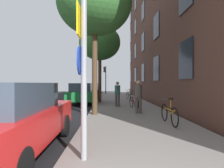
{
  "coord_description": "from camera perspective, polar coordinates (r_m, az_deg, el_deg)",
  "views": [
    {
      "loc": [
        -0.02,
        -1.09,
        1.62
      ],
      "look_at": [
        0.26,
        12.85,
        1.57
      ],
      "focal_mm": 29.4,
      "sensor_mm": 36.0,
      "label": 1
    }
  ],
  "objects": [
    {
      "name": "pedestrian_1",
      "position": [
        11.83,
        1.7,
        -2.59
      ],
      "size": [
        0.38,
        0.38,
        1.61
      ],
      "color": "#4C4742",
      "rests_on": "sidewalk"
    },
    {
      "name": "bicycle_2",
      "position": [
        14.59,
        6.51,
        -4.23
      ],
      "size": [
        0.42,
        1.71,
        0.95
      ],
      "color": "black",
      "rests_on": "sidewalk"
    },
    {
      "name": "bicycle_3",
      "position": [
        17.38,
        5.39,
        -3.49
      ],
      "size": [
        0.54,
        1.71,
        0.97
      ],
      "color": "black",
      "rests_on": "sidewalk"
    },
    {
      "name": "tree_near",
      "position": [
        9.62,
        -5.41,
        23.62
      ],
      "size": [
        3.59,
        3.59,
        6.87
      ],
      "color": "#4C3823",
      "rests_on": "sidewalk"
    },
    {
      "name": "bicycle_0",
      "position": [
        7.16,
        17.35,
        -8.78
      ],
      "size": [
        0.42,
        1.78,
        0.97
      ],
      "color": "black",
      "rests_on": "sidewalk"
    },
    {
      "name": "car_3",
      "position": [
        28.49,
        -6.06,
        -1.36
      ],
      "size": [
        1.97,
        4.44,
        1.62
      ],
      "color": "navy",
      "rests_on": "road_asphalt"
    },
    {
      "name": "road_asphalt",
      "position": [
        16.78,
        -16.68,
        -5.32
      ],
      "size": [
        7.0,
        38.0,
        0.01
      ],
      "primitive_type": "cube",
      "color": "black",
      "rests_on": "ground"
    },
    {
      "name": "ground_plane",
      "position": [
        16.35,
        -9.54,
        -5.48
      ],
      "size": [
        41.8,
        41.8,
        0.0
      ],
      "primitive_type": "plane",
      "color": "#332D28"
    },
    {
      "name": "building_facade",
      "position": [
        17.3,
        12.29,
        22.32
      ],
      "size": [
        0.56,
        27.0,
        16.24
      ],
      "color": "#513328",
      "rests_on": "ground"
    },
    {
      "name": "car_1",
      "position": [
        14.57,
        -9.36,
        -2.85
      ],
      "size": [
        1.93,
        4.09,
        1.62
      ],
      "color": "#19662D",
      "rests_on": "road_asphalt"
    },
    {
      "name": "bicycle_1",
      "position": [
        11.0,
        6.84,
        -5.7
      ],
      "size": [
        0.48,
        1.62,
        0.94
      ],
      "color": "black",
      "rests_on": "sidewalk"
    },
    {
      "name": "sidewalk",
      "position": [
        16.2,
        2.85,
        -5.31
      ],
      "size": [
        4.2,
        38.0,
        0.12
      ],
      "primitive_type": "cube",
      "color": "gray",
      "rests_on": "ground"
    },
    {
      "name": "car_2",
      "position": [
        21.88,
        -7.52,
        -1.84
      ],
      "size": [
        1.83,
        4.01,
        1.62
      ],
      "color": "red",
      "rests_on": "road_asphalt"
    },
    {
      "name": "car_0",
      "position": [
        4.73,
        -28.93,
        -9.24
      ],
      "size": [
        1.88,
        4.4,
        1.62
      ],
      "color": "red",
      "rests_on": "road_asphalt"
    },
    {
      "name": "tree_far",
      "position": [
        15.18,
        -3.82,
        12.61
      ],
      "size": [
        3.32,
        3.32,
        6.2
      ],
      "color": "#4C3823",
      "rests_on": "sidewalk"
    },
    {
      "name": "pedestrian_0",
      "position": [
        9.26,
        8.22,
        -3.24
      ],
      "size": [
        0.44,
        0.44,
        1.65
      ],
      "color": "#4C4742",
      "rests_on": "sidewalk"
    },
    {
      "name": "sign_post",
      "position": [
        3.67,
        -9.1,
        7.27
      ],
      "size": [
        0.16,
        0.6,
        3.59
      ],
      "color": "gray",
      "rests_on": "sidewalk"
    },
    {
      "name": "traffic_light",
      "position": [
        26.45,
        -2.17,
        2.79
      ],
      "size": [
        0.43,
        0.24,
        3.95
      ],
      "color": "black",
      "rests_on": "sidewalk"
    }
  ]
}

